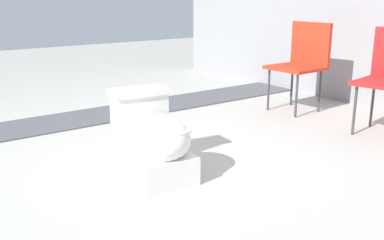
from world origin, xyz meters
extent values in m
plane|color=#A8A59E|center=(0.00, 0.00, 0.00)|extent=(14.00, 14.00, 0.00)
cube|color=#4C4C51|center=(-1.31, 0.50, 0.01)|extent=(0.56, 8.00, 0.01)
cube|color=white|center=(0.16, 0.00, 0.09)|extent=(0.64, 0.42, 0.17)
ellipsoid|color=white|center=(0.26, -0.01, 0.26)|extent=(0.48, 0.41, 0.28)
cylinder|color=white|center=(0.26, -0.01, 0.32)|extent=(0.44, 0.44, 0.03)
cube|color=white|center=(-0.05, 0.03, 0.32)|extent=(0.22, 0.36, 0.30)
cube|color=white|center=(-0.05, 0.03, 0.49)|extent=(0.25, 0.39, 0.04)
cylinder|color=silver|center=(-0.03, 0.11, 0.51)|extent=(0.02, 0.02, 0.01)
cube|color=red|center=(-0.39, 1.91, 0.42)|extent=(0.45, 0.45, 0.03)
cube|color=red|center=(-0.40, 2.11, 0.64)|extent=(0.44, 0.05, 0.40)
cylinder|color=#38383D|center=(-0.21, 1.74, 0.20)|extent=(0.02, 0.02, 0.40)
cylinder|color=#38383D|center=(-0.55, 1.73, 0.20)|extent=(0.02, 0.02, 0.40)
cylinder|color=#38383D|center=(-0.23, 2.08, 0.20)|extent=(0.02, 0.02, 0.40)
cylinder|color=#38383D|center=(-0.56, 2.07, 0.20)|extent=(0.02, 0.02, 0.40)
cylinder|color=#38383D|center=(0.41, 1.71, 0.20)|extent=(0.02, 0.02, 0.40)
cylinder|color=#38383D|center=(0.35, 2.05, 0.20)|extent=(0.02, 0.02, 0.40)
camera|label=1|loc=(2.45, -1.35, 1.10)|focal=42.00mm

